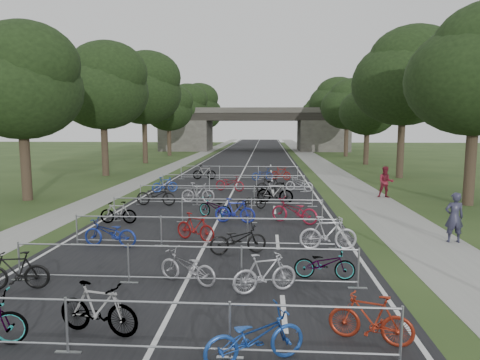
% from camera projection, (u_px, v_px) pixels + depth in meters
% --- Properties ---
extents(ground, '(200.00, 200.00, 0.00)m').
position_uv_depth(ground, '(148.00, 356.00, 7.97)').
color(ground, '#2B421C').
rests_on(ground, ground).
extents(road, '(11.00, 140.00, 0.01)m').
position_uv_depth(road, '(251.00, 157.00, 57.46)').
color(road, black).
rests_on(road, ground).
extents(sidewalk_right, '(3.00, 140.00, 0.01)m').
position_uv_depth(sidewalk_right, '(310.00, 157.00, 56.96)').
color(sidewalk_right, gray).
rests_on(sidewalk_right, ground).
extents(sidewalk_left, '(2.00, 140.00, 0.01)m').
position_uv_depth(sidewalk_left, '(195.00, 157.00, 57.93)').
color(sidewalk_left, gray).
rests_on(sidewalk_left, ground).
extents(lane_markings, '(0.12, 140.00, 0.00)m').
position_uv_depth(lane_markings, '(251.00, 157.00, 57.46)').
color(lane_markings, silver).
rests_on(lane_markings, ground).
extents(overpass_bridge, '(31.00, 8.00, 7.05)m').
position_uv_depth(overpass_bridge, '(254.00, 129.00, 71.86)').
color(overpass_bridge, '#3F3D39').
rests_on(overpass_bridge, ground).
extents(tree_left_0, '(6.72, 6.72, 10.25)m').
position_uv_depth(tree_left_0, '(22.00, 85.00, 23.61)').
color(tree_left_0, '#33261C').
rests_on(tree_left_0, ground).
extents(tree_right_0, '(7.17, 7.17, 10.93)m').
position_uv_depth(tree_right_0, '(479.00, 73.00, 22.03)').
color(tree_right_0, '#33261C').
rests_on(tree_right_0, ground).
extents(tree_left_1, '(7.56, 7.56, 11.53)m').
position_uv_depth(tree_left_1, '(103.00, 88.00, 35.39)').
color(tree_left_1, '#33261C').
rests_on(tree_left_1, ground).
extents(tree_right_1, '(8.18, 8.18, 12.47)m').
position_uv_depth(tree_right_1, '(406.00, 79.00, 33.79)').
color(tree_right_1, '#33261C').
rests_on(tree_right_1, ground).
extents(tree_left_2, '(8.40, 8.40, 12.81)m').
position_uv_depth(tree_left_2, '(144.00, 90.00, 47.16)').
color(tree_left_2, '#33261C').
rests_on(tree_left_2, ground).
extents(tree_right_2, '(6.16, 6.16, 9.39)m').
position_uv_depth(tree_right_2, '(369.00, 109.00, 45.92)').
color(tree_right_2, '#33261C').
rests_on(tree_right_2, ground).
extents(tree_left_3, '(6.72, 6.72, 10.25)m').
position_uv_depth(tree_left_3, '(169.00, 109.00, 59.25)').
color(tree_left_3, '#33261C').
rests_on(tree_left_3, ground).
extents(tree_right_3, '(7.17, 7.17, 10.93)m').
position_uv_depth(tree_right_3, '(348.00, 105.00, 57.67)').
color(tree_right_3, '#33261C').
rests_on(tree_right_3, ground).
extents(tree_left_4, '(7.56, 7.56, 11.53)m').
position_uv_depth(tree_left_4, '(185.00, 107.00, 71.02)').
color(tree_left_4, '#33261C').
rests_on(tree_left_4, ground).
extents(tree_right_4, '(8.18, 8.18, 12.47)m').
position_uv_depth(tree_right_4, '(334.00, 103.00, 69.42)').
color(tree_right_4, '#33261C').
rests_on(tree_right_4, ground).
extents(tree_left_5, '(8.40, 8.40, 12.81)m').
position_uv_depth(tree_left_5, '(197.00, 105.00, 82.80)').
color(tree_left_5, '#33261C').
rests_on(tree_left_5, ground).
extents(tree_right_5, '(6.16, 6.16, 9.39)m').
position_uv_depth(tree_right_5, '(324.00, 116.00, 81.55)').
color(tree_right_5, '#33261C').
rests_on(tree_right_5, ground).
extents(tree_left_6, '(6.72, 6.72, 10.25)m').
position_uv_depth(tree_left_6, '(206.00, 115.00, 94.88)').
color(tree_left_6, '#33261C').
rests_on(tree_left_6, ground).
extents(tree_right_6, '(7.17, 7.17, 10.93)m').
position_uv_depth(tree_right_6, '(317.00, 113.00, 93.30)').
color(tree_right_6, '#33261C').
rests_on(tree_right_6, ground).
extents(barrier_row_0, '(9.70, 0.08, 1.10)m').
position_uv_depth(barrier_row_0, '(147.00, 328.00, 7.90)').
color(barrier_row_0, '#9FA2A7').
rests_on(barrier_row_0, ground).
extents(barrier_row_1, '(9.70, 0.08, 1.10)m').
position_uv_depth(barrier_row_1, '(185.00, 265.00, 11.46)').
color(barrier_row_1, '#9FA2A7').
rests_on(barrier_row_1, ground).
extents(barrier_row_2, '(9.70, 0.08, 1.10)m').
position_uv_depth(barrier_row_2, '(204.00, 232.00, 15.03)').
color(barrier_row_2, '#9FA2A7').
rests_on(barrier_row_2, ground).
extents(barrier_row_3, '(9.70, 0.08, 1.10)m').
position_uv_depth(barrier_row_3, '(217.00, 210.00, 18.79)').
color(barrier_row_3, '#9FA2A7').
rests_on(barrier_row_3, ground).
extents(barrier_row_4, '(9.70, 0.08, 1.10)m').
position_uv_depth(barrier_row_4, '(225.00, 196.00, 22.75)').
color(barrier_row_4, '#9FA2A7').
rests_on(barrier_row_4, ground).
extents(barrier_row_5, '(9.70, 0.08, 1.10)m').
position_uv_depth(barrier_row_5, '(233.00, 183.00, 27.70)').
color(barrier_row_5, '#9FA2A7').
rests_on(barrier_row_5, ground).
extents(barrier_row_6, '(9.70, 0.08, 1.10)m').
position_uv_depth(barrier_row_6, '(239.00, 173.00, 33.64)').
color(barrier_row_6, '#9FA2A7').
rests_on(barrier_row_6, ground).
extents(bike_1, '(1.89, 0.91, 1.10)m').
position_uv_depth(bike_1, '(98.00, 309.00, 8.72)').
color(bike_1, '#9FA2A7').
rests_on(bike_1, ground).
extents(bike_2, '(2.02, 1.36, 1.00)m').
position_uv_depth(bike_2, '(255.00, 337.00, 7.65)').
color(bike_2, '#1C459D').
rests_on(bike_2, ground).
extents(bike_3, '(1.71, 1.00, 0.99)m').
position_uv_depth(bike_3, '(371.00, 319.00, 8.39)').
color(bike_3, maroon).
rests_on(bike_3, ground).
extents(bike_4, '(1.75, 0.76, 1.02)m').
position_uv_depth(bike_4, '(16.00, 271.00, 11.08)').
color(bike_4, black).
rests_on(bike_4, ground).
extents(bike_5, '(1.87, 1.29, 0.93)m').
position_uv_depth(bike_5, '(187.00, 267.00, 11.53)').
color(bike_5, '#939299').
rests_on(bike_5, ground).
extents(bike_6, '(1.79, 1.07, 1.04)m').
position_uv_depth(bike_6, '(265.00, 273.00, 10.89)').
color(bike_6, '#A5A5AD').
rests_on(bike_6, ground).
extents(bike_7, '(1.72, 0.73, 0.88)m').
position_uv_depth(bike_7, '(325.00, 264.00, 11.87)').
color(bike_7, '#9FA2A7').
rests_on(bike_7, ground).
extents(bike_8, '(1.99, 0.87, 1.02)m').
position_uv_depth(bike_8, '(110.00, 233.00, 15.00)').
color(bike_8, navy).
rests_on(bike_8, ground).
extents(bike_9, '(1.75, 1.25, 1.04)m').
position_uv_depth(bike_9, '(195.00, 227.00, 15.79)').
color(bike_9, maroon).
rests_on(bike_9, ground).
extents(bike_10, '(2.03, 1.19, 1.01)m').
position_uv_depth(bike_10, '(238.00, 239.00, 14.20)').
color(bike_10, black).
rests_on(bike_10, ground).
extents(bike_11, '(1.98, 0.60, 1.18)m').
position_uv_depth(bike_11, '(328.00, 233.00, 14.63)').
color(bike_11, '#AAA9B1').
rests_on(bike_11, ground).
extents(bike_12, '(1.63, 0.49, 0.97)m').
position_uv_depth(bike_12, '(118.00, 213.00, 18.58)').
color(bike_12, '#9FA2A7').
rests_on(bike_12, ground).
extents(bike_13, '(1.92, 1.50, 0.97)m').
position_uv_depth(bike_13, '(215.00, 208.00, 19.74)').
color(bike_13, '#9FA2A7').
rests_on(bike_13, ground).
extents(bike_14, '(1.86, 0.74, 1.09)m').
position_uv_depth(bike_14, '(235.00, 211.00, 18.70)').
color(bike_14, navy).
rests_on(bike_14, ground).
extents(bike_15, '(2.23, 1.59, 1.11)m').
position_uv_depth(bike_15, '(294.00, 211.00, 18.62)').
color(bike_15, maroon).
rests_on(bike_15, ground).
extents(bike_16, '(2.13, 0.80, 1.11)m').
position_uv_depth(bike_16, '(156.00, 195.00, 22.77)').
color(bike_16, black).
rests_on(bike_16, ground).
extents(bike_17, '(1.87, 0.56, 1.12)m').
position_uv_depth(bike_17, '(198.00, 193.00, 23.62)').
color(bike_17, gray).
rests_on(bike_17, ground).
extents(bike_18, '(1.76, 1.34, 0.89)m').
position_uv_depth(bike_18, '(251.00, 201.00, 21.65)').
color(bike_18, black).
rests_on(bike_18, ground).
extents(bike_19, '(2.09, 0.97, 1.21)m').
position_uv_depth(bike_19, '(275.00, 193.00, 23.37)').
color(bike_19, '#9FA2A7').
rests_on(bike_19, ground).
extents(bike_20, '(1.70, 1.13, 0.99)m').
position_uv_depth(bike_20, '(165.00, 185.00, 27.23)').
color(bike_20, navy).
rests_on(bike_20, ground).
extents(bike_21, '(2.10, 1.28, 1.04)m').
position_uv_depth(bike_21, '(230.00, 183.00, 27.76)').
color(bike_21, maroon).
rests_on(bike_21, ground).
extents(bike_22, '(1.93, 0.86, 1.12)m').
position_uv_depth(bike_22, '(271.00, 185.00, 26.59)').
color(bike_22, black).
rests_on(bike_22, ground).
extents(bike_23, '(1.95, 1.25, 0.97)m').
position_uv_depth(bike_23, '(299.00, 184.00, 27.66)').
color(bike_23, '#B5B7BD').
rests_on(bike_23, ground).
extents(bike_25, '(1.84, 0.59, 1.09)m').
position_uv_depth(bike_25, '(204.00, 173.00, 33.78)').
color(bike_25, '#9FA2A7').
rests_on(bike_25, ground).
extents(bike_26, '(1.88, 1.37, 0.94)m').
position_uv_depth(bike_26, '(262.00, 174.00, 33.27)').
color(bike_26, navy).
rests_on(bike_26, ground).
extents(bike_27, '(1.75, 1.31, 1.05)m').
position_uv_depth(bike_27, '(281.00, 173.00, 33.34)').
color(bike_27, maroon).
rests_on(bike_27, ground).
extents(pedestrian_a, '(0.68, 0.45, 1.85)m').
position_uv_depth(pedestrian_a, '(454.00, 218.00, 15.56)').
color(pedestrian_a, '#2B2B41').
rests_on(pedestrian_a, ground).
extents(pedestrian_b, '(0.98, 0.80, 1.85)m').
position_uv_depth(pedestrian_b, '(386.00, 182.00, 25.19)').
color(pedestrian_b, maroon).
rests_on(pedestrian_b, ground).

